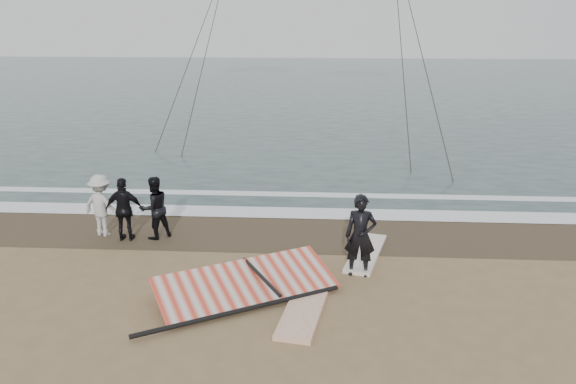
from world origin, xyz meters
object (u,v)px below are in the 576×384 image
board_white (305,307)px  board_cream (366,253)px  sail_rig (244,284)px  man_main (360,236)px

board_white → board_cream: size_ratio=1.07×
sail_rig → board_cream: bearing=37.4°
man_main → board_cream: 1.39m
board_white → sail_rig: (-1.28, 0.61, 0.15)m
board_cream → sail_rig: (-2.65, -2.03, 0.15)m
board_cream → man_main: bearing=-87.3°
man_main → board_white: (-1.15, -1.58, -0.87)m
board_white → sail_rig: 1.42m
man_main → board_cream: size_ratio=0.80×
man_main → board_white: man_main is taller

